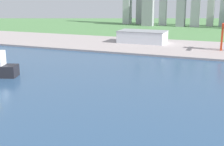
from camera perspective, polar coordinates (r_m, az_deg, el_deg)
ground_plane at (r=265.56m, az=0.80°, el=-1.57°), size 2400.00×2400.00×0.00m
water_bay at (r=213.14m, az=-4.99°, el=-5.59°), size 840.00×360.00×0.15m
industrial_pier at (r=444.17m, az=9.60°, el=4.76°), size 840.00×140.00×2.50m
warehouse_main at (r=470.74m, az=5.62°, el=6.67°), size 70.39×40.29×17.96m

